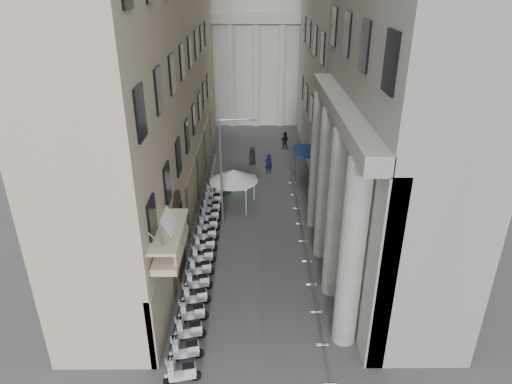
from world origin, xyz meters
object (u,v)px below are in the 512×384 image
scooter_0 (183,382)px  pedestrian_a (268,164)px  security_tent (230,174)px  info_kiosk (229,183)px  pedestrian_b (285,140)px  street_lamp (225,164)px

scooter_0 → pedestrian_a: bearing=-23.0°
security_tent → pedestrian_a: size_ratio=2.03×
scooter_0 → info_kiosk: bearing=-15.4°
pedestrian_b → security_tent: bearing=83.9°
scooter_0 → pedestrian_b: pedestrian_b is taller
scooter_0 → pedestrian_a: size_ratio=0.78×
security_tent → pedestrian_a: bearing=62.4°
scooter_0 → street_lamp: size_ratio=0.18×
street_lamp → pedestrian_a: 10.88m
pedestrian_a → security_tent: bearing=43.4°
pedestrian_a → scooter_0: bearing=60.1°
security_tent → info_kiosk: (-0.26, 2.05, -1.74)m
info_kiosk → pedestrian_a: size_ratio=0.93×
info_kiosk → security_tent: bearing=-62.0°
pedestrian_a → info_kiosk: bearing=31.1°
security_tent → info_kiosk: size_ratio=2.19×
scooter_0 → pedestrian_b: (6.66, 31.32, 0.93)m
scooter_0 → info_kiosk: 20.39m
security_tent → street_lamp: size_ratio=0.48×
security_tent → street_lamp: 3.95m
info_kiosk → pedestrian_a: pedestrian_a is taller
pedestrian_a → street_lamp: bearing=51.2°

